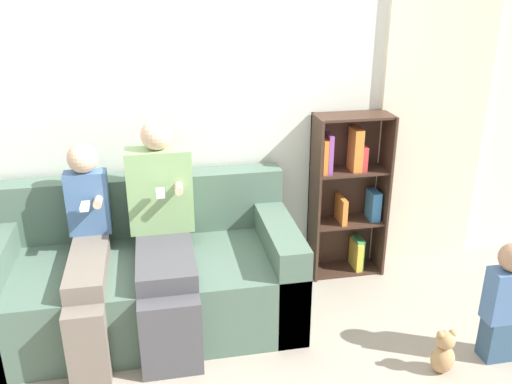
{
  "coord_description": "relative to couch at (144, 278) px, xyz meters",
  "views": [
    {
      "loc": [
        -0.19,
        -2.54,
        2.12
      ],
      "look_at": [
        0.43,
        0.63,
        0.82
      ],
      "focal_mm": 38.0,
      "sensor_mm": 36.0,
      "label": 1
    }
  ],
  "objects": [
    {
      "name": "ground_plane",
      "position": [
        0.31,
        -0.56,
        -0.3
      ],
      "size": [
        14.0,
        14.0,
        0.0
      ],
      "primitive_type": "plane",
      "color": "#9E9384"
    },
    {
      "name": "back_wall",
      "position": [
        0.31,
        0.51,
        0.97
      ],
      "size": [
        10.0,
        0.06,
        2.55
      ],
      "color": "silver",
      "rests_on": "ground_plane"
    },
    {
      "name": "curtain_panel",
      "position": [
        2.15,
        0.46,
        0.83
      ],
      "size": [
        0.83,
        0.04,
        2.27
      ],
      "color": "beige",
      "rests_on": "ground_plane"
    },
    {
      "name": "couch",
      "position": [
        0.0,
        0.0,
        0.0
      ],
      "size": [
        1.94,
        0.95,
        0.88
      ],
      "color": "#4C6656",
      "rests_on": "ground_plane"
    },
    {
      "name": "adult_seated",
      "position": [
        0.14,
        -0.1,
        0.36
      ],
      "size": [
        0.41,
        0.86,
        1.31
      ],
      "color": "#47474C",
      "rests_on": "ground_plane"
    },
    {
      "name": "child_seated",
      "position": [
        -0.31,
        -0.14,
        0.29
      ],
      "size": [
        0.26,
        0.89,
        1.17
      ],
      "color": "#70665B",
      "rests_on": "ground_plane"
    },
    {
      "name": "toddler_standing",
      "position": [
        2.02,
        -0.8,
        0.09
      ],
      "size": [
        0.22,
        0.16,
        0.75
      ],
      "color": "#335170",
      "rests_on": "ground_plane"
    },
    {
      "name": "bookshelf",
      "position": [
        1.5,
        0.37,
        0.31
      ],
      "size": [
        0.54,
        0.26,
        1.22
      ],
      "color": "#3D281E",
      "rests_on": "ground_plane"
    },
    {
      "name": "teddy_bear",
      "position": [
        1.65,
        -0.86,
        -0.17
      ],
      "size": [
        0.14,
        0.11,
        0.28
      ],
      "color": "tan",
      "rests_on": "ground_plane"
    }
  ]
}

